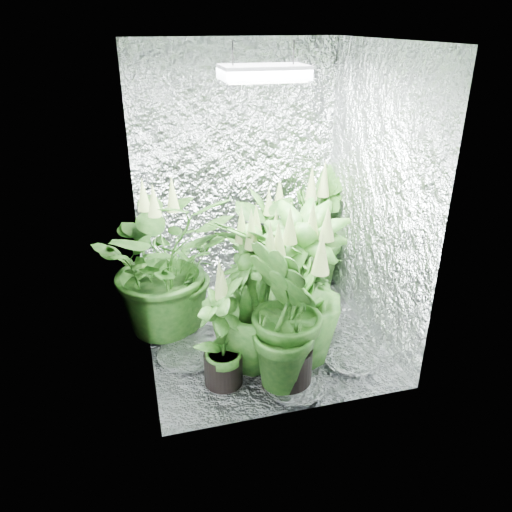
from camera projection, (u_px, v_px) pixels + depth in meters
The scene contains 14 objects.
ground at pixel (262, 336), 3.66m from camera, with size 1.60×1.60×0.00m, color silver.
walls at pixel (263, 208), 3.23m from camera, with size 1.62×1.62×2.00m.
ceiling at pixel (264, 40), 2.81m from camera, with size 1.60×1.60×0.01m, color silver.
grow_lamp at pixel (264, 73), 2.88m from camera, with size 0.50×0.30×0.22m.
plant_a at pixel (165, 263), 3.51m from camera, with size 1.08×1.08×1.17m.
plant_b at pixel (269, 250), 3.93m from camera, with size 0.67×0.67×1.00m.
plant_c at pixel (316, 232), 4.15m from camera, with size 0.67×0.67×1.10m.
plant_d at pixel (252, 295), 3.17m from camera, with size 0.80×0.80×1.11m.
plant_e at pixel (286, 279), 3.43m from camera, with size 0.98×0.98×1.02m.
plant_f at pixel (222, 334), 3.05m from camera, with size 0.45×0.45×0.82m.
plant_g at pixel (288, 317), 2.97m from camera, with size 0.62×0.62×1.11m.
plant_h at pixel (297, 289), 3.19m from camera, with size 0.84×0.84×1.17m.
circulation_fan at pixel (309, 271), 4.27m from camera, with size 0.18×0.33×0.38m.
plant_label at pixel (300, 346), 3.04m from camera, with size 0.05×0.01×0.08m, color white.
Camera 1 is at (-0.82, -2.94, 2.10)m, focal length 35.00 mm.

